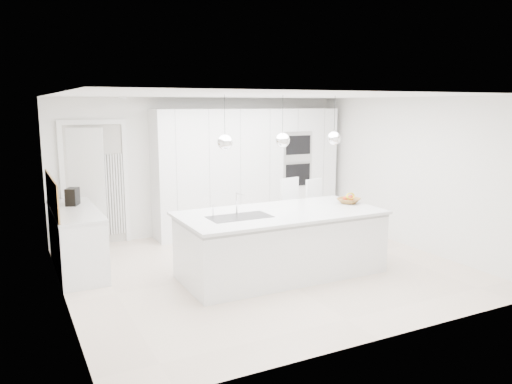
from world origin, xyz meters
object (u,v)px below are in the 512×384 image
bar_stool_left (294,216)px  bar_stool_right (318,215)px  island_base (282,245)px  espresso_machine (72,197)px  fruit_bowl (349,201)px

bar_stool_left → bar_stool_right: (0.48, 0.03, -0.03)m
island_base → espresso_machine: bearing=144.0°
island_base → bar_stool_left: (0.72, 0.85, 0.17)m
espresso_machine → bar_stool_right: size_ratio=0.23×
island_base → bar_stool_left: 1.12m
island_base → espresso_machine: 3.18m
bar_stool_left → espresso_machine: bearing=149.2°
fruit_bowl → espresso_machine: size_ratio=1.28×
fruit_bowl → bar_stool_right: size_ratio=0.29×
espresso_machine → bar_stool_right: 3.88m
fruit_bowl → island_base: bearing=-175.6°
fruit_bowl → bar_stool_right: (-0.02, 0.78, -0.37)m
bar_stool_right → espresso_machine: bearing=150.6°
espresso_machine → fruit_bowl: bearing=-0.2°
fruit_bowl → bar_stool_left: bearing=123.7°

